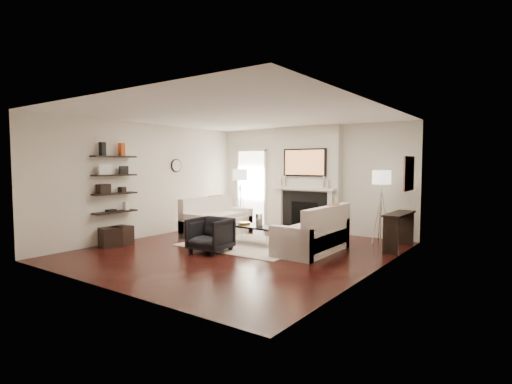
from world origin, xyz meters
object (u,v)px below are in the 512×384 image
Objects in this scene: loveseat_right_base at (312,241)px; lamp_left_shade at (240,175)px; ottoman_near at (121,235)px; loveseat_left_base at (217,227)px; coffee_table at (253,226)px; lamp_right_shade at (382,177)px; armchair at (210,233)px.

lamp_left_shade reaches higher than loveseat_right_base.
loveseat_right_base is at bearing -28.40° from lamp_left_shade.
ottoman_near is at bearing -154.71° from loveseat_right_base.
lamp_left_shade is 3.69m from ottoman_near.
loveseat_right_base is 4.10m from ottoman_near.
loveseat_left_base and coffee_table have the same top height.
lamp_right_shade is at bearing 37.29° from ottoman_near.
armchair reaches higher than coffee_table.
lamp_left_shade reaches higher than armchair.
coffee_table is at bearing -176.16° from loveseat_right_base.
coffee_table is at bearing -140.68° from lamp_right_shade.
armchair is (-1.64, -1.16, 0.16)m from loveseat_right_base.
lamp_right_shade reaches higher than coffee_table.
loveseat_right_base is at bearing -6.74° from loveseat_left_base.
loveseat_left_base is at bearing -76.19° from lamp_left_shade.
ottoman_near is (-3.70, -1.75, -0.01)m from loveseat_right_base.
lamp_left_shade is (-0.33, 1.34, 1.24)m from loveseat_left_base.
armchair reaches higher than loveseat_right_base.
loveseat_left_base is 2.41× the size of armchair.
armchair is (-0.28, -1.07, -0.03)m from coffee_table.
coffee_table is at bearing 70.23° from armchair.
coffee_table is 2.75× the size of lamp_right_shade.
coffee_table is at bearing 35.29° from ottoman_near.
lamp_left_shade reaches higher than ottoman_near.
loveseat_left_base is 1.86m from lamp_left_shade.
loveseat_right_base is at bearing 25.29° from ottoman_near.
armchair is at bearing -53.16° from loveseat_left_base.
lamp_left_shade is 1.00× the size of ottoman_near.
coffee_table is 2.68m from lamp_left_shade.
ottoman_near is at bearing -114.59° from loveseat_left_base.
lamp_right_shade reaches higher than armchair.
lamp_right_shade reaches higher than ottoman_near.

